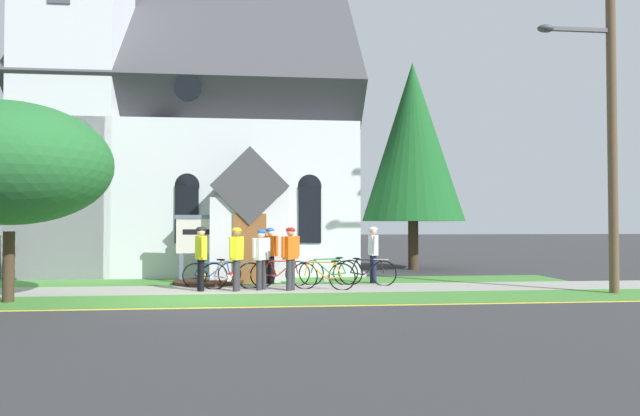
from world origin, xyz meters
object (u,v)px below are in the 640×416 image
at_px(church_sign, 210,237).
at_px(cyclist_in_yellow_jersey, 373,250).
at_px(utility_pole, 608,97).
at_px(cyclist_in_green_jersey, 270,251).
at_px(bicycle_silver, 329,272).
at_px(bicycle_black, 212,274).
at_px(cyclist_in_blue_jersey, 201,253).
at_px(cyclist_in_red_jersey, 237,254).
at_px(bicycle_yellow, 323,275).
at_px(yard_deciduous_tree, 25,179).
at_px(bicycle_white, 367,272).
at_px(verge_sapling, 10,164).
at_px(bicycle_orange, 232,275).
at_px(cyclist_in_white_jersey, 291,253).
at_px(cyclist_in_orange_jersey, 261,255).
at_px(roadside_conifer, 413,142).
at_px(bicycle_blue, 280,273).

height_order(church_sign, cyclist_in_yellow_jersey, church_sign).
bearing_deg(utility_pole, church_sign, 160.49).
relative_size(church_sign, cyclist_in_green_jersey, 1.28).
height_order(bicycle_silver, bicycle_black, bicycle_silver).
height_order(bicycle_black, cyclist_in_blue_jersey, cyclist_in_blue_jersey).
relative_size(bicycle_black, cyclist_in_red_jersey, 0.97).
height_order(bicycle_yellow, yard_deciduous_tree, yard_deciduous_tree).
height_order(church_sign, cyclist_in_red_jersey, church_sign).
bearing_deg(bicycle_white, utility_pole, -22.59).
bearing_deg(bicycle_silver, verge_sapling, -160.52).
height_order(bicycle_orange, cyclist_in_white_jersey, cyclist_in_white_jersey).
xyz_separation_m(bicycle_orange, bicycle_silver, (2.77, 0.72, -0.00)).
xyz_separation_m(church_sign, cyclist_in_yellow_jersey, (4.94, -0.76, -0.39)).
xyz_separation_m(bicycle_silver, cyclist_in_yellow_jersey, (1.40, 0.36, 0.62)).
bearing_deg(cyclist_in_orange_jersey, cyclist_in_green_jersey, 80.30).
bearing_deg(utility_pole, yard_deciduous_tree, 158.71).
height_order(church_sign, bicycle_yellow, church_sign).
bearing_deg(roadside_conifer, utility_pole, -68.11).
bearing_deg(roadside_conifer, bicycle_black, -145.19).
bearing_deg(cyclist_in_white_jersey, bicycle_yellow, 8.02).
distance_m(bicycle_silver, bicycle_black, 3.37).
relative_size(church_sign, cyclist_in_red_jersey, 1.26).
distance_m(bicycle_silver, cyclist_in_blue_jersey, 3.81).
height_order(bicycle_orange, verge_sapling, verge_sapling).
bearing_deg(verge_sapling, cyclist_in_orange_jersey, 16.32).
distance_m(bicycle_black, roadside_conifer, 10.05).
distance_m(bicycle_orange, cyclist_in_yellow_jersey, 4.35).
height_order(bicycle_silver, cyclist_in_yellow_jersey, cyclist_in_yellow_jersey).
xyz_separation_m(bicycle_yellow, cyclist_in_red_jersey, (-2.34, -0.16, 0.61)).
bearing_deg(cyclist_in_yellow_jersey, bicycle_orange, -165.47).
distance_m(church_sign, bicycle_silver, 3.85).
xyz_separation_m(bicycle_yellow, utility_pole, (7.34, -1.52, 4.73)).
relative_size(cyclist_in_yellow_jersey, cyclist_in_green_jersey, 1.01).
bearing_deg(bicycle_yellow, bicycle_blue, 141.79).
xyz_separation_m(cyclist_in_orange_jersey, verge_sapling, (-5.80, -1.70, 2.22)).
xyz_separation_m(bicycle_blue, cyclist_in_green_jersey, (-0.28, 0.69, 0.61)).
height_order(church_sign, bicycle_orange, church_sign).
bearing_deg(bicycle_blue, utility_pole, -15.92).
distance_m(bicycle_silver, cyclist_in_red_jersey, 2.98).
bearing_deg(cyclist_in_white_jersey, cyclist_in_orange_jersey, 165.75).
bearing_deg(bicycle_silver, cyclist_in_blue_jersey, -161.96).
bearing_deg(cyclist_in_orange_jersey, utility_pole, -9.99).
distance_m(yard_deciduous_tree, verge_sapling, 7.22).
bearing_deg(bicycle_black, cyclist_in_green_jersey, 15.06).
relative_size(cyclist_in_yellow_jersey, cyclist_in_white_jersey, 1.00).
bearing_deg(bicycle_black, roadside_conifer, 34.81).
xyz_separation_m(bicycle_orange, cyclist_in_orange_jersey, (0.80, -0.33, 0.58)).
bearing_deg(yard_deciduous_tree, cyclist_in_yellow_jersey, -17.78).
bearing_deg(utility_pole, roadside_conifer, 111.89).
distance_m(church_sign, bicycle_yellow, 4.08).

